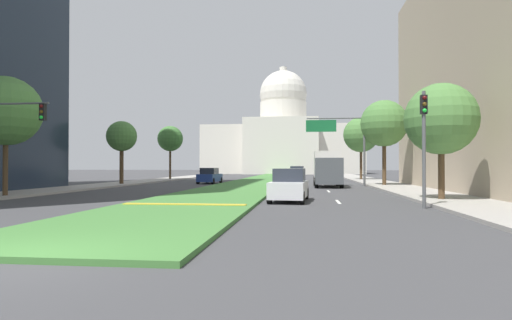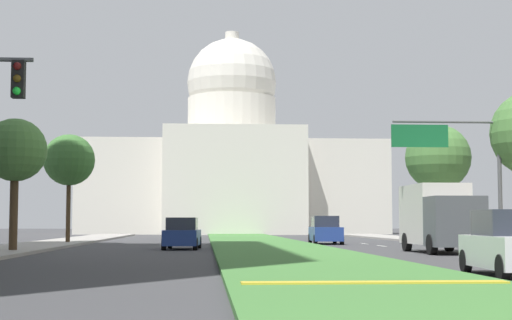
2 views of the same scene
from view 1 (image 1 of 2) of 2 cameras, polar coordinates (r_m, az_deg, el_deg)
ground_plane at (r=57.00m, az=1.14°, el=-2.67°), size 260.00×260.00×0.00m
grass_median at (r=52.12m, az=0.62°, el=-2.77°), size 6.23×88.31×0.14m
median_curb_nose at (r=19.60m, az=-9.50°, el=-5.83°), size 5.60×0.50×0.04m
lane_dashes_right at (r=44.66m, az=8.78°, el=-3.18°), size 0.16×45.89×0.01m
sidewalk_left at (r=50.46m, az=-14.98°, el=-2.81°), size 4.00×88.31×0.15m
sidewalk_right at (r=47.56m, az=15.93°, el=-2.93°), size 4.00×88.31×0.15m
capitol_building at (r=105.27m, az=3.63°, el=2.75°), size 37.69×22.66×26.36m
traffic_light_near_left at (r=25.26m, az=-30.43°, el=3.66°), size 3.34×0.35×5.20m
traffic_light_near_right at (r=20.31m, az=21.47°, el=3.30°), size 0.28×0.35×5.20m
overhead_guide_sign at (r=40.41m, az=11.41°, el=3.15°), size 5.45×0.20×6.50m
street_tree_left_near at (r=29.31m, az=-30.37°, el=5.64°), size 4.07×4.07×7.16m
street_tree_right_near at (r=24.61m, az=23.43°, el=5.00°), size 3.76×3.76×6.24m
street_tree_left_mid at (r=43.60m, az=-17.46°, el=2.97°), size 2.94×2.94×6.24m
street_tree_right_mid at (r=40.98m, az=16.69°, el=4.66°), size 4.26×4.26×7.90m
street_tree_left_far at (r=57.82m, az=-11.36°, el=2.78°), size 3.36×3.36×7.16m
street_tree_right_far at (r=56.80m, az=13.80°, el=3.27°), size 4.51×4.51×8.14m
sedan_lead_stopped at (r=22.86m, az=4.45°, el=-3.47°), size 2.09×4.41×1.74m
sedan_midblock at (r=45.76m, az=-6.19°, el=-2.15°), size 2.02×4.22×1.66m
sedan_distant at (r=54.39m, az=5.51°, el=-1.86°), size 2.08×4.75×1.83m
box_truck_delivery at (r=38.91m, az=9.49°, el=-1.07°), size 2.40×6.40×3.20m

